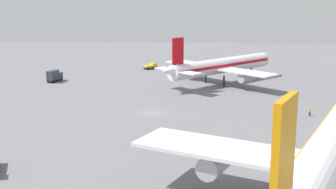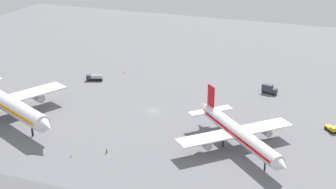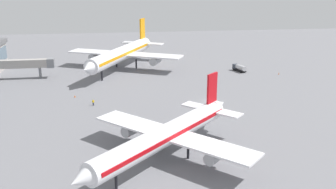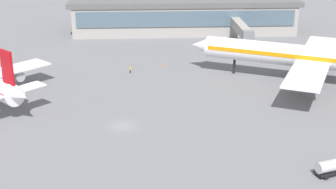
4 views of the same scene
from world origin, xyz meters
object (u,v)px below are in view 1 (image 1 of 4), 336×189
ground_crew_worker (310,112)px  pushback_tractor (151,66)px  catering_truck (54,76)px  airplane_taxiing (327,157)px  airplane_at_gate (221,66)px

ground_crew_worker → pushback_tractor: bearing=14.8°
catering_truck → ground_crew_worker: size_ratio=3.54×
catering_truck → ground_crew_worker: bearing=-103.4°
airplane_taxiing → pushback_tractor: bearing=41.4°
pushback_tractor → ground_crew_worker: bearing=-96.1°
airplane_taxiing → catering_truck: size_ratio=8.91×
pushback_tractor → airplane_at_gate: bearing=-87.4°
airplane_at_gate → pushback_tractor: airplane_at_gate is taller
airplane_at_gate → airplane_taxiing: airplane_taxiing is taller
pushback_tractor → ground_crew_worker: 69.06m
pushback_tractor → catering_truck: (-23.85, 25.49, 0.73)m
ground_crew_worker → airplane_at_gate: bearing=7.2°
airplane_at_gate → ground_crew_worker: (-33.88, -15.63, -4.11)m
ground_crew_worker → catering_truck: bearing=43.5°
airplane_at_gate → pushback_tractor: (24.45, 21.35, -3.99)m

